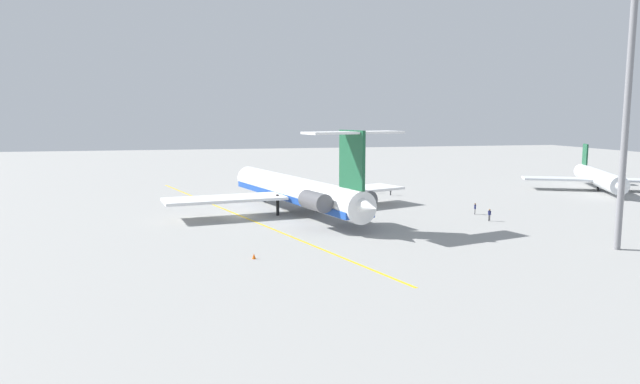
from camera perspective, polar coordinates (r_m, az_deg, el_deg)
ground at (r=82.79m, az=-8.13°, el=-2.48°), size 342.79×342.79×0.00m
main_jetliner at (r=84.09m, az=-2.26°, el=0.15°), size 43.18×38.65×12.77m
airliner_far_left at (r=122.19m, az=26.37°, el=1.25°), size 27.18×27.43×8.56m
ground_crew_near_nose at (r=86.82m, az=15.36°, el=-1.49°), size 0.39×0.27×1.69m
ground_crew_near_tail at (r=104.74m, az=7.14°, el=0.28°), size 0.28×0.41×1.77m
ground_crew_portside at (r=107.56m, az=5.54°, el=0.46°), size 0.41×0.26×1.65m
ground_crew_starboard at (r=81.88m, az=16.72°, el=-2.07°), size 0.37×0.29×1.72m
safety_cone_nose at (r=58.49m, az=-6.68°, el=-6.44°), size 0.40×0.40×0.55m
safety_cone_wingtip at (r=113.62m, az=2.66°, el=0.48°), size 0.40×0.40×0.55m
taxiway_centreline at (r=84.63m, az=-8.33°, el=-2.26°), size 79.56×24.11×0.01m
light_mast at (r=68.67m, az=28.60°, el=8.40°), size 4.00×0.70×30.46m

